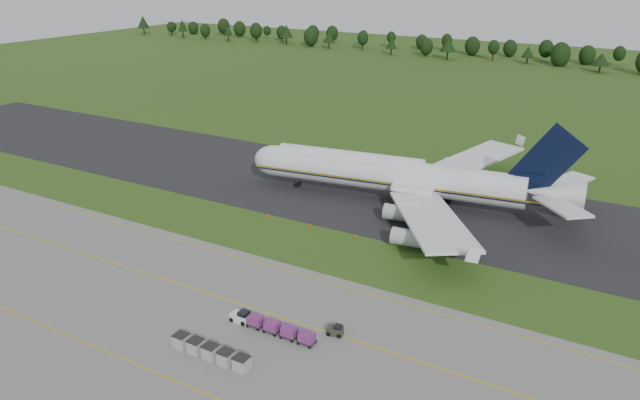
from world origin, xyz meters
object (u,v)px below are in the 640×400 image
Objects in this scene: baggage_train at (270,326)px; uld_row at (211,352)px; utility_cart at (335,331)px; aircraft at (398,175)px; edge_markers at (310,226)px.

uld_row is at bearing -109.70° from baggage_train.
baggage_train is at bearing -154.79° from utility_cart.
aircraft is at bearing 104.54° from utility_cart.
edge_markers is at bearing 112.36° from baggage_train.
aircraft is 22.89m from edge_markers.
baggage_train is 1.15× the size of uld_row.
edge_markers is at bearing 104.04° from uld_row.
uld_row is at bearing -131.60° from utility_cart.
utility_cart is 35.69m from edge_markers.
aircraft is at bearing 95.36° from baggage_train.
utility_cart is at bearing 25.21° from baggage_train.
baggage_train is 9.14m from uld_row.
aircraft is 51.25m from utility_cart.
uld_row is (-10.91, -12.29, 0.34)m from utility_cart.
uld_row reaches higher than edge_markers.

